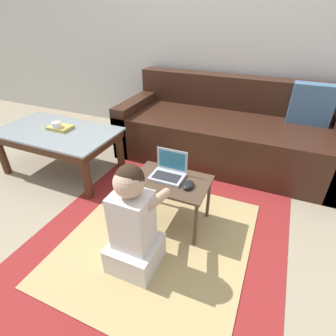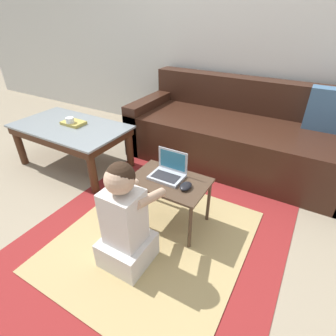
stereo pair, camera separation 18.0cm
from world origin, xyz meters
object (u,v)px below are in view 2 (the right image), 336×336
coffee_table (71,132)px  laptop_desk (169,186)px  computer_mouse (186,186)px  couch (241,136)px  laptop (168,173)px  cup_on_table (70,122)px  person_seated (125,222)px  book_on_table (73,123)px

coffee_table → laptop_desk: 1.25m
computer_mouse → couch: bearing=89.0°
laptop → cup_on_table: 1.21m
laptop → person_seated: (-0.02, -0.47, -0.09)m
person_seated → book_on_table: 1.38m
cup_on_table → coffee_table: bearing=-150.5°
laptop_desk → computer_mouse: bearing=-10.1°
coffee_table → laptop_desk: (1.23, -0.25, -0.04)m
computer_mouse → laptop_desk: bearing=169.9°
person_seated → computer_mouse: bearing=66.0°
coffee_table → laptop_desk: bearing=-11.5°
coffee_table → book_on_table: 0.09m
laptop → computer_mouse: bearing=-20.0°
cup_on_table → laptop_desk: bearing=-11.9°
couch → book_on_table: couch is taller
couch → computer_mouse: (-0.02, -1.17, 0.10)m
coffee_table → person_seated: (1.18, -0.68, -0.04)m
person_seated → couch: bearing=82.7°
computer_mouse → cup_on_table: size_ratio=1.36×
coffee_table → laptop_desk: size_ratio=2.06×
cup_on_table → couch: bearing=33.0°
couch → laptop_desk: couch is taller
laptop → person_seated: bearing=-91.8°
computer_mouse → book_on_table: book_on_table is taller
couch → person_seated: (-0.20, -1.58, 0.03)m
couch → laptop_desk: (-0.16, -1.15, 0.04)m
computer_mouse → book_on_table: (-1.35, 0.31, 0.05)m
laptop → cup_on_table: (-1.19, 0.22, 0.06)m
couch → laptop_desk: bearing=-97.8°
computer_mouse → book_on_table: 1.39m
couch → laptop: size_ratio=9.53×
laptop → person_seated: person_seated is taller
couch → book_on_table: bearing=-148.0°
book_on_table → computer_mouse: bearing=-13.0°
laptop_desk → cup_on_table: 1.25m
couch → computer_mouse: 1.18m
cup_on_table → book_on_table: bearing=88.5°
person_seated → book_on_table: bearing=148.4°
person_seated → book_on_table: person_seated is taller
book_on_table → laptop_desk: bearing=-13.4°
couch → computer_mouse: size_ratio=20.36×
couch → cup_on_table: 1.65m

